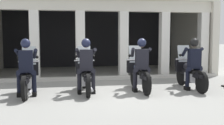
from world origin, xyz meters
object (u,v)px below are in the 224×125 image
(police_officer_far_left, at_px, (26,62))
(motorcycle_center_left, at_px, (85,75))
(police_officer_far_right, at_px, (194,60))
(police_officer_center_left, at_px, (86,61))
(motorcycle_center_right, at_px, (139,74))
(police_officer_center_right, at_px, (141,60))
(motorcycle_far_left, at_px, (28,77))
(motorcycle_far_right, at_px, (189,73))

(police_officer_far_left, distance_m, motorcycle_center_left, 1.74)
(police_officer_far_right, bearing_deg, police_officer_far_left, -174.73)
(police_officer_center_left, bearing_deg, police_officer_far_left, -173.24)
(motorcycle_center_right, height_order, police_officer_center_right, police_officer_center_right)
(motorcycle_center_left, bearing_deg, police_officer_center_left, -86.54)
(police_officer_center_left, xyz_separation_m, motorcycle_center_right, (1.64, 0.28, -0.44))
(police_officer_center_left, height_order, motorcycle_center_right, police_officer_center_left)
(police_officer_far_left, distance_m, motorcycle_center_right, 3.33)
(police_officer_far_left, distance_m, police_officer_center_right, 3.28)
(motorcycle_far_left, bearing_deg, police_officer_far_left, -97.25)
(motorcycle_center_right, bearing_deg, police_officer_far_right, -8.28)
(police_officer_center_left, relative_size, motorcycle_far_right, 0.78)
(motorcycle_center_left, bearing_deg, police_officer_far_right, -1.99)
(police_officer_center_left, bearing_deg, motorcycle_far_left, 176.88)
(police_officer_center_left, bearing_deg, motorcycle_center_left, 93.46)
(police_officer_center_left, distance_m, motorcycle_far_right, 3.32)
(motorcycle_far_left, bearing_deg, police_officer_far_right, -9.79)
(motorcycle_far_right, bearing_deg, police_officer_center_right, -166.76)
(motorcycle_center_right, xyz_separation_m, police_officer_far_right, (1.64, -0.32, 0.44))
(motorcycle_center_left, distance_m, police_officer_center_right, 1.72)
(motorcycle_far_left, distance_m, police_officer_center_left, 1.71)
(motorcycle_center_left, bearing_deg, motorcycle_far_right, 2.95)
(motorcycle_far_right, xyz_separation_m, police_officer_far_right, (-0.00, -0.28, 0.44))
(motorcycle_far_left, xyz_separation_m, motorcycle_center_right, (3.28, 0.08, 0.00))
(police_officer_far_left, relative_size, motorcycle_center_right, 0.78)
(motorcycle_center_left, height_order, police_officer_center_left, police_officer_center_left)
(motorcycle_far_left, relative_size, police_officer_far_right, 1.29)
(police_officer_center_left, bearing_deg, police_officer_center_right, 3.56)
(police_officer_far_left, xyz_separation_m, motorcycle_center_left, (1.64, 0.37, -0.44))
(motorcycle_center_right, relative_size, police_officer_far_right, 1.29)
(motorcycle_far_left, relative_size, motorcycle_far_right, 1.00)
(motorcycle_far_left, height_order, police_officer_center_left, police_officer_center_left)
(motorcycle_far_left, relative_size, police_officer_center_left, 1.29)
(motorcycle_far_left, bearing_deg, motorcycle_center_right, -5.55)
(motorcycle_far_left, bearing_deg, police_officer_center_right, -10.50)
(motorcycle_far_right, bearing_deg, police_officer_center_left, -171.06)
(police_officer_center_right, bearing_deg, motorcycle_far_right, 11.35)
(police_officer_far_right, bearing_deg, motorcycle_far_right, 94.50)
(motorcycle_center_left, distance_m, police_officer_center_left, 0.52)
(police_officer_far_right, bearing_deg, motorcycle_center_right, 173.61)
(motorcycle_center_right, bearing_deg, motorcycle_far_right, 1.50)
(police_officer_center_right, bearing_deg, police_officer_center_left, -177.29)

